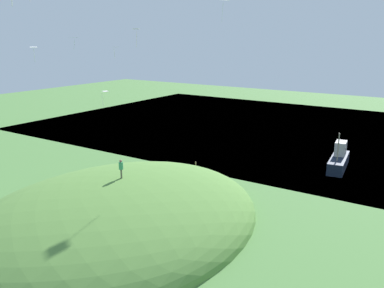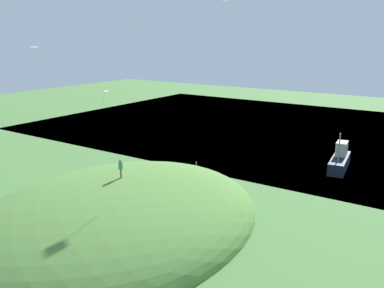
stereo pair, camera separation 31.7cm
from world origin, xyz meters
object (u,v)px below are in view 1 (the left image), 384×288
at_px(kite_15, 105,93).
at_px(mooring_post, 196,167).
at_px(kite_4, 115,48).
at_px(kite_5, 136,30).
at_px(kite_7, 34,48).
at_px(boat_on_lake, 339,160).
at_px(kite_1, 223,1).
at_px(kite_10, 74,38).
at_px(person_walking_path, 121,166).

distance_m(kite_15, mooring_post, 14.62).
distance_m(kite_4, mooring_post, 18.29).
distance_m(kite_5, kite_7, 11.00).
bearing_deg(kite_15, kite_5, 89.61).
bearing_deg(kite_7, boat_on_lake, 129.17).
bearing_deg(mooring_post, boat_on_lake, 128.07).
xyz_separation_m(kite_1, kite_10, (1.11, -21.19, -3.61)).
bearing_deg(kite_5, boat_on_lake, 121.52).
distance_m(kite_10, mooring_post, 23.14).
bearing_deg(kite_4, kite_5, 64.82).
distance_m(boat_on_lake, kite_5, 27.92).
xyz_separation_m(kite_5, kite_10, (-0.90, -11.34, -0.82)).
bearing_deg(kite_15, kite_10, -98.25).
bearing_deg(boat_on_lake, kite_7, 121.99).
xyz_separation_m(person_walking_path, kite_7, (-2.88, -14.20, 9.42)).
relative_size(kite_4, kite_10, 0.99).
xyz_separation_m(person_walking_path, kite_10, (-12.77, -19.48, 10.44)).
height_order(boat_on_lake, kite_5, kite_5).
height_order(person_walking_path, kite_1, kite_1).
bearing_deg(person_walking_path, kite_5, -19.63).
distance_m(boat_on_lake, kite_1, 22.88).
xyz_separation_m(kite_4, kite_15, (2.74, 0.50, -5.26)).
bearing_deg(kite_15, kite_1, 97.36).
xyz_separation_m(kite_1, kite_15, (1.97, -15.27, -10.12)).
relative_size(kite_7, kite_10, 1.07).
xyz_separation_m(boat_on_lake, kite_4, (9.59, -26.09, 12.74)).
bearing_deg(kite_1, boat_on_lake, 135.12).
xyz_separation_m(kite_5, kite_7, (9.00, -6.06, -1.84)).
distance_m(boat_on_lake, kite_4, 30.58).
xyz_separation_m(kite_10, kite_15, (0.86, 5.93, -6.51)).
relative_size(boat_on_lake, kite_10, 4.66).
bearing_deg(kite_10, kite_15, 81.75).
bearing_deg(kite_7, kite_1, 124.68).
relative_size(person_walking_path, kite_4, 1.09).
bearing_deg(mooring_post, kite_5, -74.56).
xyz_separation_m(boat_on_lake, kite_15, (12.34, -25.59, 7.48)).
bearing_deg(mooring_post, kite_1, 92.64).
bearing_deg(person_walking_path, mooring_post, -48.32).
xyz_separation_m(kite_5, mooring_post, (-1.87, 6.76, -15.22)).
height_order(kite_7, mooring_post, kite_7).
distance_m(kite_1, kite_10, 21.53).
distance_m(kite_7, kite_15, 10.59).
height_order(boat_on_lake, kite_1, kite_1).
xyz_separation_m(kite_15, mooring_post, (-1.83, 12.17, -7.89)).
xyz_separation_m(kite_10, mooring_post, (-0.97, 18.10, -14.40)).
bearing_deg(kite_4, mooring_post, 85.88).
distance_m(kite_1, mooring_post, 18.27).
relative_size(kite_1, kite_5, 1.13).
relative_size(kite_1, kite_4, 1.51).
bearing_deg(kite_1, person_walking_path, -7.03).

